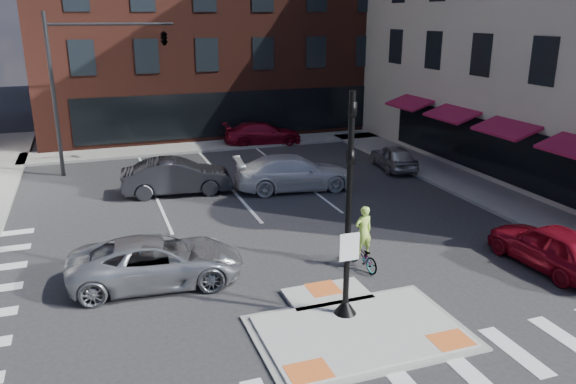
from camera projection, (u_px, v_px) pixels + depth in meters
name	position (u px, v px, depth m)	size (l,w,h in m)	color
ground	(351.00, 324.00, 14.87)	(120.00, 120.00, 0.00)	#28282B
refuge_island	(356.00, 327.00, 14.62)	(5.40, 4.65, 0.13)	gray
sidewalk_e	(462.00, 182.00, 27.29)	(3.00, 24.00, 0.15)	gray
sidewalk_n	(242.00, 143.00, 35.55)	(26.00, 3.00, 0.15)	gray
building_n	(204.00, 15.00, 42.19)	(24.40, 18.40, 15.50)	#4C2017
building_far_left	(101.00, 43.00, 58.74)	(10.00, 12.00, 10.00)	slate
building_far_right	(218.00, 32.00, 64.42)	(12.00, 12.00, 12.00)	brown
signal_pole	(348.00, 236.00, 14.51)	(0.60, 0.60, 5.98)	black
mast_arm_signal	(135.00, 49.00, 28.03)	(6.10, 2.24, 8.00)	black
silver_suv	(157.00, 261.00, 16.95)	(2.40, 5.20, 1.44)	#ABADB2
red_sedan	(552.00, 246.00, 17.97)	(1.75, 4.35, 1.48)	maroon
white_pickup	(294.00, 173.00, 26.16)	(2.25, 5.53, 1.61)	silver
bg_car_dark	(177.00, 176.00, 25.50)	(1.71, 4.90, 1.62)	#25252A
bg_car_silver	(393.00, 157.00, 29.67)	(1.53, 3.79, 1.29)	#A8ABAF
bg_car_red	(263.00, 133.00, 35.31)	(1.97, 4.85, 1.41)	maroon
cyclist	(363.00, 247.00, 17.98)	(0.73, 1.69, 2.10)	#3F3F44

